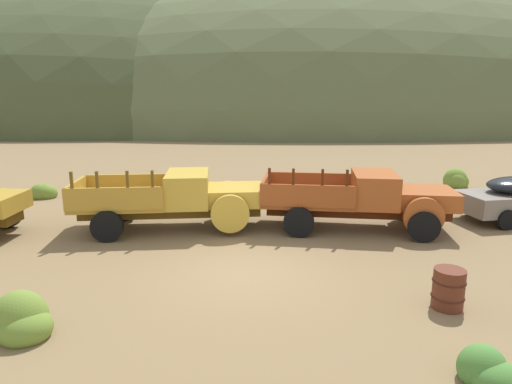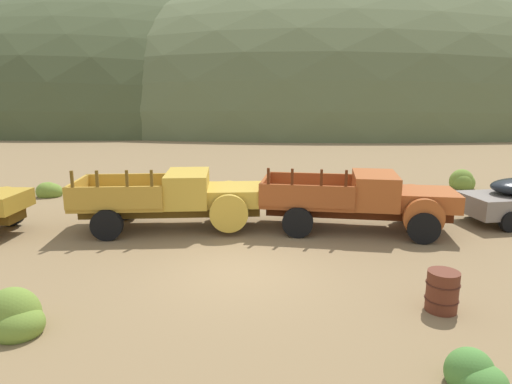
% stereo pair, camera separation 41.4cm
% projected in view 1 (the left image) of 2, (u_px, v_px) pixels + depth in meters
% --- Properties ---
extents(ground_plane, '(300.00, 300.00, 0.00)m').
position_uv_depth(ground_plane, '(246.00, 272.00, 11.10)').
color(ground_plane, olive).
extents(hill_center, '(90.57, 65.98, 39.46)m').
position_uv_depth(hill_center, '(149.00, 120.00, 73.48)').
color(hill_center, '#424C2D').
rests_on(hill_center, ground).
extents(hill_distant, '(112.69, 58.69, 40.18)m').
position_uv_depth(hill_distant, '(354.00, 122.00, 69.12)').
color(hill_distant, '#56603D').
rests_on(hill_distant, ground).
extents(truck_faded_yellow, '(6.14, 2.58, 2.16)m').
position_uv_depth(truck_faded_yellow, '(184.00, 198.00, 14.49)').
color(truck_faded_yellow, brown).
rests_on(truck_faded_yellow, ground).
extents(truck_oxide_orange, '(6.44, 3.59, 2.16)m').
position_uv_depth(truck_oxide_orange, '(370.00, 200.00, 14.39)').
color(truck_oxide_orange, '#51220D').
rests_on(truck_oxide_orange, ground).
extents(oil_drum_foreground, '(0.68, 0.68, 0.86)m').
position_uv_depth(oil_drum_foreground, '(448.00, 289.00, 9.14)').
color(oil_drum_foreground, '#5B2819').
rests_on(oil_drum_foreground, ground).
extents(bush_lone_scrub, '(1.16, 1.11, 1.16)m').
position_uv_depth(bush_lone_scrub, '(456.00, 181.00, 21.11)').
color(bush_lone_scrub, olive).
rests_on(bush_lone_scrub, ground).
extents(bush_between_trucks, '(0.85, 0.89, 0.76)m').
position_uv_depth(bush_between_trucks, '(487.00, 373.00, 6.78)').
color(bush_between_trucks, '#4C8438').
rests_on(bush_between_trucks, ground).
extents(bush_back_edge, '(1.13, 1.05, 1.10)m').
position_uv_depth(bush_back_edge, '(22.00, 322.00, 8.12)').
color(bush_back_edge, olive).
rests_on(bush_back_edge, ground).
extents(bush_front_left, '(1.10, 0.85, 0.83)m').
position_uv_depth(bush_front_left, '(43.00, 193.00, 18.91)').
color(bush_front_left, olive).
rests_on(bush_front_left, ground).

